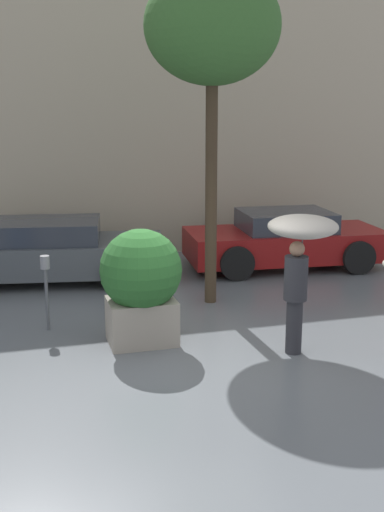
{
  "coord_description": "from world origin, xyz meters",
  "views": [
    {
      "loc": [
        -2.19,
        -7.83,
        3.38
      ],
      "look_at": [
        0.47,
        1.6,
        1.05
      ],
      "focal_mm": 45.0,
      "sensor_mm": 36.0,
      "label": 1
    }
  ],
  "objects_px": {
    "parked_car_far": "(285,240)",
    "person_adult": "(301,246)",
    "parking_meter": "(46,277)",
    "planter_box": "(141,281)",
    "parked_car_near": "(47,252)",
    "street_tree": "(212,29)"
  },
  "relations": [
    {
      "from": "parked_car_near",
      "to": "parked_car_far",
      "type": "xyz_separation_m",
      "value": [
        4.91,
        -0.24,
        -0.0
      ]
    },
    {
      "from": "planter_box",
      "to": "parked_car_far",
      "type": "height_order",
      "value": "planter_box"
    },
    {
      "from": "parked_car_far",
      "to": "parked_car_near",
      "type": "bearing_deg",
      "value": 91.87
    },
    {
      "from": "street_tree",
      "to": "parking_meter",
      "type": "distance_m",
      "value": 4.71
    },
    {
      "from": "planter_box",
      "to": "street_tree",
      "type": "relative_size",
      "value": 0.3
    },
    {
      "from": "person_adult",
      "to": "parked_car_far",
      "type": "height_order",
      "value": "person_adult"
    },
    {
      "from": "parked_car_far",
      "to": "street_tree",
      "type": "distance_m",
      "value": 4.97
    },
    {
      "from": "parking_meter",
      "to": "person_adult",
      "type": "bearing_deg",
      "value": -28.66
    },
    {
      "from": "parked_car_near",
      "to": "street_tree",
      "type": "relative_size",
      "value": 0.86
    },
    {
      "from": "parked_car_near",
      "to": "street_tree",
      "type": "height_order",
      "value": "street_tree"
    },
    {
      "from": "planter_box",
      "to": "parking_meter",
      "type": "distance_m",
      "value": 1.57
    },
    {
      "from": "person_adult",
      "to": "parked_car_far",
      "type": "bearing_deg",
      "value": 31.32
    },
    {
      "from": "planter_box",
      "to": "parking_meter",
      "type": "height_order",
      "value": "planter_box"
    },
    {
      "from": "parked_car_far",
      "to": "person_adult",
      "type": "bearing_deg",
      "value": 163.09
    },
    {
      "from": "person_adult",
      "to": "parked_car_near",
      "type": "xyz_separation_m",
      "value": [
        -3.13,
        4.72,
        -0.94
      ]
    },
    {
      "from": "parked_car_far",
      "to": "street_tree",
      "type": "height_order",
      "value": "street_tree"
    },
    {
      "from": "parking_meter",
      "to": "parked_car_near",
      "type": "bearing_deg",
      "value": 86.53
    },
    {
      "from": "parked_car_far",
      "to": "street_tree",
      "type": "bearing_deg",
      "value": 135.66
    },
    {
      "from": "planter_box",
      "to": "parked_car_far",
      "type": "relative_size",
      "value": 0.39
    },
    {
      "from": "parked_car_far",
      "to": "parking_meter",
      "type": "bearing_deg",
      "value": 122.4
    },
    {
      "from": "parked_car_far",
      "to": "planter_box",
      "type": "bearing_deg",
      "value": 137.94
    },
    {
      "from": "street_tree",
      "to": "parking_meter",
      "type": "height_order",
      "value": "street_tree"
    }
  ]
}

